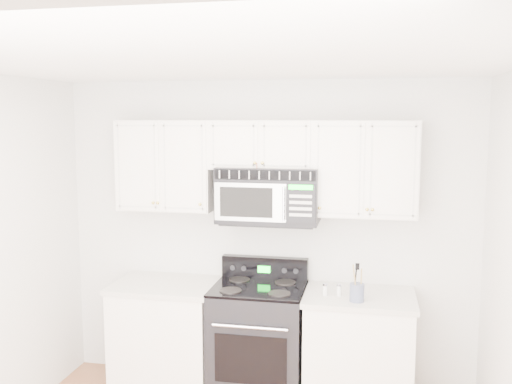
# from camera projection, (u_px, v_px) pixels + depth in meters

# --- Properties ---
(room) EXTENTS (3.51, 3.51, 2.61)m
(room) POSITION_uv_depth(u_px,v_px,m) (209.00, 297.00, 3.16)
(room) COLOR brown
(room) RESTS_ON ground
(base_cabinet_left) EXTENTS (0.86, 0.65, 0.92)m
(base_cabinet_left) POSITION_uv_depth(u_px,v_px,m) (167.00, 339.00, 4.83)
(base_cabinet_left) COLOR white
(base_cabinet_left) RESTS_ON ground
(base_cabinet_right) EXTENTS (0.86, 0.65, 0.92)m
(base_cabinet_right) POSITION_uv_depth(u_px,v_px,m) (358.00, 355.00, 4.52)
(base_cabinet_right) COLOR white
(base_cabinet_right) RESTS_ON ground
(range) EXTENTS (0.74, 0.67, 1.11)m
(range) POSITION_uv_depth(u_px,v_px,m) (259.00, 340.00, 4.67)
(range) COLOR black
(range) RESTS_ON ground
(upper_cabinets) EXTENTS (2.44, 0.37, 0.75)m
(upper_cabinets) POSITION_uv_depth(u_px,v_px,m) (263.00, 162.00, 4.62)
(upper_cabinets) COLOR white
(upper_cabinets) RESTS_ON ground
(microwave) EXTENTS (0.81, 0.46, 0.45)m
(microwave) POSITION_uv_depth(u_px,v_px,m) (269.00, 195.00, 4.60)
(microwave) COLOR black
(microwave) RESTS_ON ground
(utensil_crock) EXTENTS (0.11, 0.11, 0.29)m
(utensil_crock) POSITION_uv_depth(u_px,v_px,m) (357.00, 292.00, 4.27)
(utensil_crock) COLOR #4F5871
(utensil_crock) RESTS_ON base_cabinet_right
(shaker_salt) EXTENTS (0.04, 0.04, 0.09)m
(shaker_salt) POSITION_uv_depth(u_px,v_px,m) (325.00, 289.00, 4.42)
(shaker_salt) COLOR silver
(shaker_salt) RESTS_ON base_cabinet_right
(shaker_pepper) EXTENTS (0.04, 0.04, 0.09)m
(shaker_pepper) POSITION_uv_depth(u_px,v_px,m) (339.00, 290.00, 4.42)
(shaker_pepper) COLOR silver
(shaker_pepper) RESTS_ON base_cabinet_right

